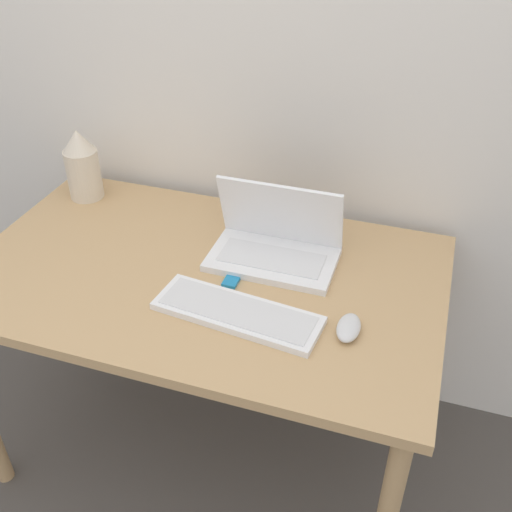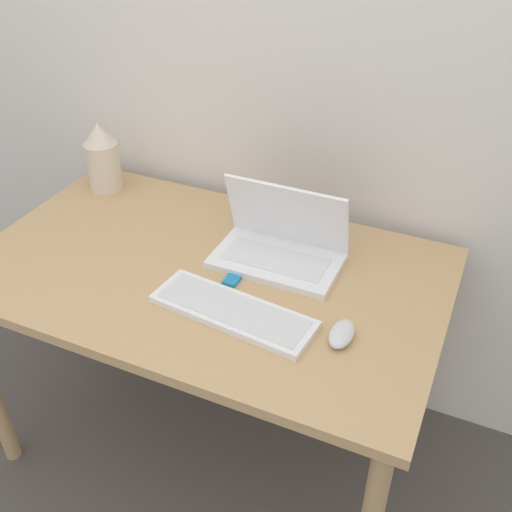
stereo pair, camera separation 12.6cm
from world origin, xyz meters
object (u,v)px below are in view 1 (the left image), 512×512
Objects in this scene: keyboard at (237,313)px; vase at (82,165)px; mouse at (349,328)px; laptop at (275,243)px; mp3_player at (232,280)px.

keyboard is 1.87× the size of vase.
mouse is at bearing -22.23° from vase.
mp3_player is at bearing -118.58° from laptop.
keyboard is 6.82× the size of mp3_player.
keyboard is 0.78m from vase.
mouse is (0.27, 0.02, 0.01)m from keyboard.
mouse reaches higher than mp3_player.
vase is at bearing 157.77° from mouse.
mp3_player is at bearing -24.87° from vase.
keyboard is 0.14m from mp3_player.
mouse reaches higher than keyboard.
vase is 3.65× the size of mp3_player.
laptop is 1.50× the size of vase.
keyboard reaches higher than mp3_player.
vase is 0.67m from mp3_player.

